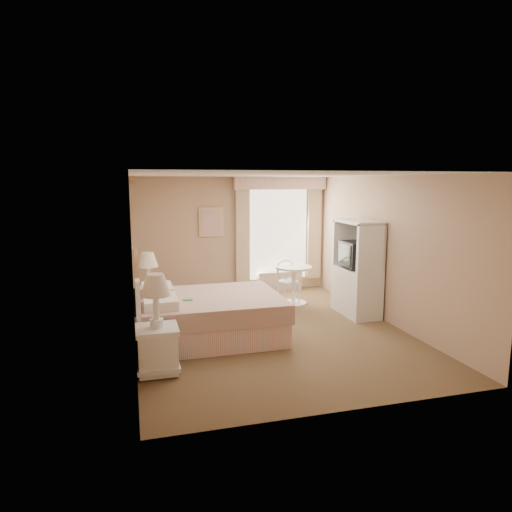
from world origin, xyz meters
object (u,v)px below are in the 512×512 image
object	(u,v)px
bed	(201,315)
nightstand_far	(149,295)
round_table	(294,279)
armoire	(357,276)
cafe_chair	(288,278)
nightstand_near	(157,337)

from	to	relation	value
bed	nightstand_far	bearing A→B (deg)	120.67
round_table	bed	bearing A→B (deg)	-143.68
round_table	armoire	size ratio (longest dim) A/B	0.44
bed	round_table	world-z (taller)	bed
nightstand_far	round_table	size ratio (longest dim) A/B	1.55
cafe_chair	armoire	world-z (taller)	armoire
nightstand_near	nightstand_far	xyz separation A→B (m)	(0.00, 2.38, -0.03)
nightstand_far	cafe_chair	size ratio (longest dim) A/B	1.37
cafe_chair	nightstand_far	bearing A→B (deg)	-176.71
nightstand_near	round_table	xyz separation A→B (m)	(2.79, 2.68, 0.03)
round_table	armoire	bearing A→B (deg)	-48.70
round_table	cafe_chair	bearing A→B (deg)	127.04
cafe_chair	nightstand_near	bearing A→B (deg)	-139.48
nightstand_near	armoire	bearing A→B (deg)	25.01
bed	armoire	distance (m)	3.00
round_table	cafe_chair	xyz separation A→B (m)	(-0.09, 0.11, -0.01)
nightstand_far	bed	bearing A→B (deg)	-59.33
bed	armoire	world-z (taller)	armoire
bed	cafe_chair	world-z (taller)	bed
bed	armoire	xyz separation A→B (m)	(2.93, 0.55, 0.34)
nightstand_near	cafe_chair	size ratio (longest dim) A/B	1.47
armoire	nightstand_far	bearing A→B (deg)	169.49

